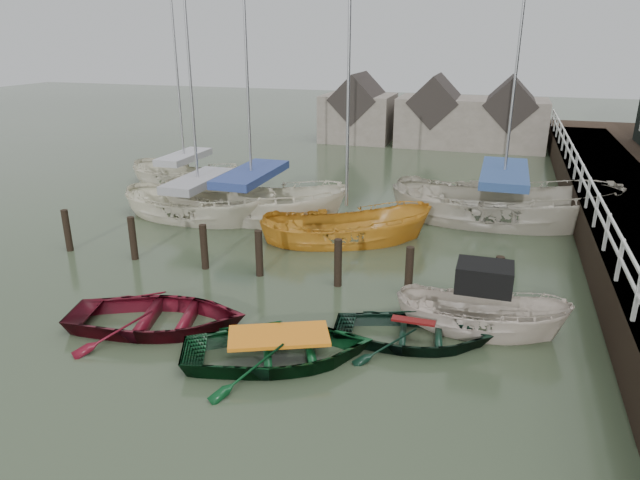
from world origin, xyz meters
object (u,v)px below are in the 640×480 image
(rowboat_dkgreen, at_px, (412,342))
(sailboat_e, at_px, (186,185))
(sailboat_a, at_px, (201,217))
(sailboat_b, at_px, (253,216))
(sailboat_c, at_px, (346,240))
(rowboat_green, at_px, (279,360))
(sailboat_d, at_px, (499,220))
(rowboat_red, at_px, (159,328))
(motorboat, at_px, (479,326))

(rowboat_dkgreen, distance_m, sailboat_e, 16.69)
(sailboat_a, distance_m, sailboat_b, 2.03)
(sailboat_c, bearing_deg, sailboat_e, 37.99)
(rowboat_green, height_order, sailboat_d, sailboat_d)
(sailboat_b, bearing_deg, rowboat_red, -170.64)
(rowboat_dkgreen, relative_size, sailboat_e, 0.39)
(sailboat_a, relative_size, sailboat_c, 1.09)
(rowboat_red, distance_m, sailboat_d, 13.61)
(rowboat_green, height_order, sailboat_e, sailboat_e)
(rowboat_dkgreen, bearing_deg, rowboat_red, 93.64)
(rowboat_red, bearing_deg, sailboat_c, -34.90)
(rowboat_green, height_order, rowboat_dkgreen, rowboat_green)
(sailboat_a, height_order, sailboat_b, sailboat_b)
(sailboat_e, bearing_deg, sailboat_d, -84.57)
(motorboat, height_order, sailboat_e, sailboat_e)
(rowboat_green, relative_size, sailboat_b, 0.34)
(sailboat_b, bearing_deg, sailboat_d, -75.17)
(rowboat_dkgreen, distance_m, sailboat_c, 7.02)
(rowboat_dkgreen, bearing_deg, motorboat, -61.08)
(rowboat_red, distance_m, rowboat_dkgreen, 6.11)
(sailboat_e, bearing_deg, sailboat_b, -115.28)
(rowboat_dkgreen, relative_size, sailboat_b, 0.29)
(rowboat_red, relative_size, sailboat_e, 0.46)
(sailboat_b, distance_m, sailboat_e, 6.12)
(rowboat_dkgreen, bearing_deg, sailboat_e, 40.40)
(sailboat_b, height_order, sailboat_d, sailboat_d)
(motorboat, relative_size, sailboat_d, 0.29)
(rowboat_green, xyz_separation_m, sailboat_d, (4.38, 11.68, 0.06))
(sailboat_a, height_order, sailboat_d, sailboat_d)
(sailboat_a, relative_size, sailboat_e, 1.10)
(sailboat_a, relative_size, sailboat_b, 0.83)
(rowboat_green, xyz_separation_m, sailboat_c, (-0.64, 7.88, 0.01))
(sailboat_a, bearing_deg, rowboat_red, -155.89)
(rowboat_dkgreen, bearing_deg, sailboat_c, 20.28)
(rowboat_green, bearing_deg, rowboat_red, 57.85)
(rowboat_green, height_order, sailboat_c, sailboat_c)
(rowboat_green, bearing_deg, motorboat, -80.06)
(rowboat_red, height_order, sailboat_a, sailboat_a)
(rowboat_green, relative_size, sailboat_c, 0.44)
(rowboat_green, bearing_deg, sailboat_a, 13.86)
(sailboat_e, bearing_deg, sailboat_c, -108.42)
(motorboat, distance_m, sailboat_c, 6.98)
(sailboat_b, bearing_deg, motorboat, -126.27)
(rowboat_green, xyz_separation_m, rowboat_dkgreen, (2.65, 1.68, 0.00))
(sailboat_e, bearing_deg, motorboat, -115.97)
(rowboat_red, height_order, sailboat_e, sailboat_e)
(sailboat_d, distance_m, sailboat_e, 14.19)
(rowboat_red, relative_size, motorboat, 1.06)
(rowboat_green, relative_size, sailboat_a, 0.41)
(sailboat_b, xyz_separation_m, sailboat_c, (4.13, -1.41, -0.05))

